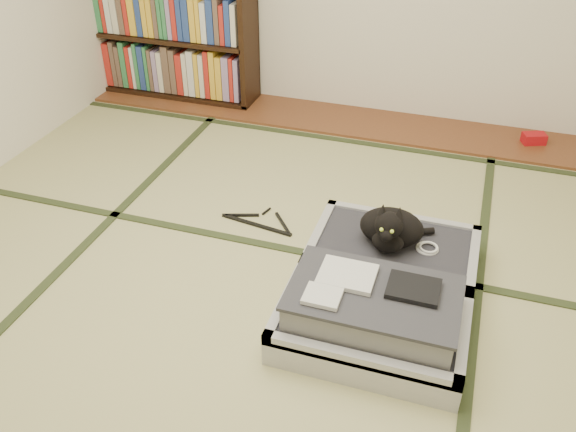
% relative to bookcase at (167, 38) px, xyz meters
% --- Properties ---
extents(floor, '(4.50, 4.50, 0.00)m').
position_rel_bookcase_xyz_m(floor, '(1.48, -2.07, -0.45)').
color(floor, tan).
rests_on(floor, ground).
extents(wood_strip, '(4.00, 0.50, 0.02)m').
position_rel_bookcase_xyz_m(wood_strip, '(1.48, -0.07, -0.44)').
color(wood_strip, brown).
rests_on(wood_strip, ground).
extents(red_item, '(0.17, 0.14, 0.07)m').
position_rel_bookcase_xyz_m(red_item, '(2.74, -0.04, -0.40)').
color(red_item, '#B20E15').
rests_on(red_item, wood_strip).
extents(tatami_borders, '(4.00, 4.50, 0.01)m').
position_rel_bookcase_xyz_m(tatami_borders, '(1.48, -1.58, -0.45)').
color(tatami_borders, '#2D381E').
rests_on(tatami_borders, ground).
extents(bookcase, '(1.38, 0.31, 0.92)m').
position_rel_bookcase_xyz_m(bookcase, '(0.00, 0.00, 0.00)').
color(bookcase, black).
rests_on(bookcase, wood_strip).
extents(suitcase, '(0.80, 1.06, 0.31)m').
position_rel_bookcase_xyz_m(suitcase, '(2.05, -1.97, -0.34)').
color(suitcase, '#B0B0B5').
rests_on(suitcase, floor).
extents(cat, '(0.35, 0.36, 0.29)m').
position_rel_bookcase_xyz_m(cat, '(2.03, -1.68, -0.19)').
color(cat, black).
rests_on(cat, suitcase).
extents(cable_coil, '(0.11, 0.11, 0.03)m').
position_rel_bookcase_xyz_m(cable_coil, '(2.22, -1.65, -0.29)').
color(cable_coil, white).
rests_on(cable_coil, suitcase).
extents(hanger, '(0.44, 0.23, 0.01)m').
position_rel_bookcase_xyz_m(hanger, '(1.29, -1.49, -0.44)').
color(hanger, black).
rests_on(hanger, floor).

